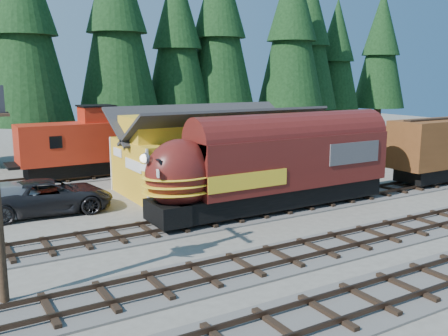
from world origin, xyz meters
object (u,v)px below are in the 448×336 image
pickup_truck_a (49,196)px  caboose (86,145)px  pickup_truck_b (13,200)px  locomotive (268,169)px  depot (216,143)px

pickup_truck_a → caboose: bearing=-22.9°
pickup_truck_a → pickup_truck_b: size_ratio=1.04×
caboose → locomotive: bearing=-67.9°
pickup_truck_a → pickup_truck_b: pickup_truck_b is taller
locomotive → pickup_truck_a: locomotive is taller
pickup_truck_b → locomotive: bearing=-125.7°
pickup_truck_a → depot: bearing=-81.5°
depot → locomotive: 6.56m
depot → locomotive: (-0.64, -6.50, -0.62)m
locomotive → pickup_truck_a: bearing=149.8°
locomotive → caboose: caboose is taller
depot → pickup_truck_a: (-10.65, -0.67, -2.05)m
depot → caboose: depot is taller
depot → pickup_truck_b: (-12.41, -0.62, -2.05)m
pickup_truck_a → pickup_truck_b: (-1.77, 0.06, 0.00)m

